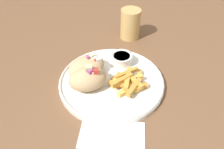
{
  "coord_description": "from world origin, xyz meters",
  "views": [
    {
      "loc": [
        -0.02,
        -0.44,
        1.16
      ],
      "look_at": [
        -0.02,
        0.0,
        0.76
      ],
      "focal_mm": 35.0,
      "sensor_mm": 36.0,
      "label": 1
    }
  ],
  "objects": [
    {
      "name": "pita_sandwich_far",
      "position": [
        -0.09,
        0.03,
        0.76
      ],
      "size": [
        0.14,
        0.13,
        0.05
      ],
      "rotation": [
        0.0,
        0.0,
        0.72
      ],
      "color": "tan",
      "rests_on": "plate"
    },
    {
      "name": "fries_pile",
      "position": [
        0.03,
        -0.02,
        0.75
      ],
      "size": [
        0.11,
        0.11,
        0.03
      ],
      "color": "gold",
      "rests_on": "plate"
    },
    {
      "name": "table",
      "position": [
        0.0,
        0.0,
        0.66
      ],
      "size": [
        1.33,
        1.33,
        0.73
      ],
      "color": "brown",
      "rests_on": "ground_plane"
    },
    {
      "name": "sauce_ramekin",
      "position": [
        0.01,
        0.07,
        0.76
      ],
      "size": [
        0.06,
        0.06,
        0.03
      ],
      "color": "white",
      "rests_on": "plate"
    },
    {
      "name": "napkin",
      "position": [
        -0.02,
        -0.17,
        0.73
      ],
      "size": [
        0.16,
        0.1,
        0.0
      ],
      "rotation": [
        0.0,
        0.0,
        -0.11
      ],
      "color": "white",
      "rests_on": "table"
    },
    {
      "name": "pita_sandwich_near",
      "position": [
        -0.08,
        -0.03,
        0.77
      ],
      "size": [
        0.12,
        0.11,
        0.07
      ],
      "rotation": [
        0.0,
        0.0,
        0.37
      ],
      "color": "tan",
      "rests_on": "plate"
    },
    {
      "name": "plate",
      "position": [
        -0.02,
        0.0,
        0.73
      ],
      "size": [
        0.29,
        0.29,
        0.02
      ],
      "color": "white",
      "rests_on": "table"
    },
    {
      "name": "water_glass",
      "position": [
        0.04,
        0.25,
        0.77
      ],
      "size": [
        0.07,
        0.07,
        0.11
      ],
      "color": "tan",
      "rests_on": "table"
    }
  ]
}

